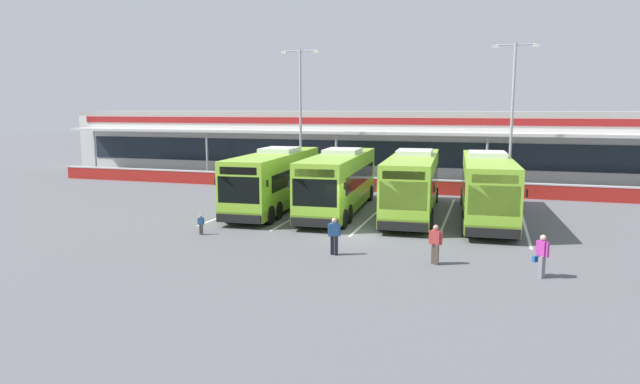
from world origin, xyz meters
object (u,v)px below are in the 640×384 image
coach_bus_centre (413,185)px  pedestrian_in_dark_coat (435,243)px  pedestrian_with_handbag (542,255)px  lamp_post_centre (512,108)px  pedestrian_child (201,224)px  coach_bus_left_centre (339,183)px  pedestrian_near_bin (334,235)px  lamp_post_west (301,108)px  coach_bus_leftmost (275,181)px  coach_bus_right_centre (487,188)px

coach_bus_centre → pedestrian_in_dark_coat: (2.35, -10.34, -0.91)m
pedestrian_with_handbag → lamp_post_centre: (-0.57, 22.22, 5.43)m
coach_bus_centre → pedestrian_child: coach_bus_centre is taller
coach_bus_left_centre → pedestrian_child: 9.51m
pedestrian_near_bin → lamp_post_centre: size_ratio=0.15×
lamp_post_centre → lamp_post_west: bearing=-178.2°
coach_bus_leftmost → coach_bus_right_centre: (12.66, 0.41, 0.00)m
coach_bus_right_centre → lamp_post_centre: 12.43m
pedestrian_with_handbag → lamp_post_centre: size_ratio=0.15×
pedestrian_with_handbag → pedestrian_in_dark_coat: bearing=171.3°
coach_bus_right_centre → pedestrian_in_dark_coat: coach_bus_right_centre is taller
pedestrian_in_dark_coat → pedestrian_near_bin: 4.29m
pedestrian_near_bin → lamp_post_west: bearing=112.8°
coach_bus_centre → pedestrian_child: (-9.33, -8.43, -1.24)m
pedestrian_in_dark_coat → lamp_post_west: bearing=121.8°
coach_bus_leftmost → pedestrian_near_bin: size_ratio=7.58×
coach_bus_left_centre → pedestrian_near_bin: 10.11m
coach_bus_centre → lamp_post_centre: lamp_post_centre is taller
coach_bus_leftmost → coach_bus_left_centre: bearing=3.2°
coach_bus_centre → pedestrian_with_handbag: 12.66m
coach_bus_leftmost → coach_bus_right_centre: 12.67m
coach_bus_left_centre → pedestrian_child: size_ratio=12.22×
coach_bus_left_centre → pedestrian_child: coach_bus_left_centre is taller
coach_bus_left_centre → pedestrian_in_dark_coat: 12.04m
coach_bus_left_centre → lamp_post_west: size_ratio=1.12×
coach_bus_leftmost → pedestrian_child: coach_bus_leftmost is taller
coach_bus_leftmost → pedestrian_in_dark_coat: bearing=-42.0°
coach_bus_leftmost → coach_bus_centre: size_ratio=1.00×
lamp_post_centre → pedestrian_child: bearing=-127.4°
coach_bus_leftmost → lamp_post_west: size_ratio=1.12×
coach_bus_centre → pedestrian_with_handbag: size_ratio=7.58×
coach_bus_leftmost → pedestrian_with_handbag: bearing=-35.0°
coach_bus_right_centre → lamp_post_centre: lamp_post_centre is taller
pedestrian_in_dark_coat → lamp_post_west: 25.41m
coach_bus_left_centre → coach_bus_centre: (4.38, 0.40, 0.00)m
coach_bus_centre → lamp_post_centre: bearing=63.0°
coach_bus_left_centre → lamp_post_centre: size_ratio=1.12×
coach_bus_centre → coach_bus_right_centre: (4.21, -0.22, 0.00)m
pedestrian_near_bin → coach_bus_centre: bearing=79.2°
coach_bus_right_centre → pedestrian_child: bearing=-148.7°
lamp_post_west → lamp_post_centre: 16.47m
pedestrian_child → lamp_post_centre: size_ratio=0.09×
coach_bus_leftmost → pedestrian_in_dark_coat: 14.56m
pedestrian_with_handbag → pedestrian_in_dark_coat: (-3.95, 0.61, 0.02)m
lamp_post_west → coach_bus_right_centre: bearing=-36.3°
pedestrian_with_handbag → coach_bus_centre: bearing=119.9°
coach_bus_right_centre → pedestrian_child: (-13.53, -8.21, -1.24)m
coach_bus_right_centre → pedestrian_near_bin: 11.73m
lamp_post_centre → pedestrian_in_dark_coat: bearing=-98.9°
coach_bus_leftmost → lamp_post_west: bearing=101.3°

